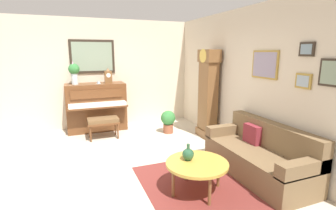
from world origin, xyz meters
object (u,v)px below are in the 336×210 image
object	(u,v)px
mantel_clock	(108,76)
flower_vase	(74,71)
teacup	(99,83)
potted_plant	(168,120)
coffee_table	(197,164)
piano	(97,107)
couch	(259,156)
piano_bench	(103,121)
green_jug	(188,154)
grandfather_clock	(208,96)

from	to	relation	value
mantel_clock	flower_vase	world-z (taller)	flower_vase
mantel_clock	teacup	bearing A→B (deg)	-81.51
mantel_clock	potted_plant	distance (m)	1.87
flower_vase	potted_plant	world-z (taller)	flower_vase
coffee_table	mantel_clock	distance (m)	3.72
piano	couch	world-z (taller)	piano
piano_bench	green_jug	xyz separation A→B (m)	(2.69, 0.85, 0.13)
grandfather_clock	teacup	bearing A→B (deg)	-122.12
piano_bench	couch	distance (m)	3.44
flower_vase	teacup	xyz separation A→B (m)	(0.04, 0.55, -0.29)
couch	mantel_clock	bearing A→B (deg)	-151.43
couch	potted_plant	size ratio (longest dim) A/B	3.39
piano_bench	coffee_table	size ratio (longest dim) A/B	0.80
piano	piano_bench	xyz separation A→B (m)	(0.73, 0.06, -0.20)
piano	piano_bench	size ratio (longest dim) A/B	2.06
coffee_table	piano	bearing A→B (deg)	-164.25
mantel_clock	green_jug	xyz separation A→B (m)	(3.42, 0.59, -0.83)
piano	teacup	bearing A→B (deg)	64.69
piano_bench	couch	xyz separation A→B (m)	(2.70, 2.13, -0.09)
teacup	mantel_clock	bearing A→B (deg)	98.49
piano_bench	couch	bearing A→B (deg)	38.32
mantel_clock	potted_plant	size ratio (longest dim) A/B	0.68
flower_vase	couch	bearing A→B (deg)	37.83
teacup	green_jug	world-z (taller)	teacup
piano	teacup	xyz separation A→B (m)	(0.04, 0.08, 0.61)
potted_plant	flower_vase	bearing A→B (deg)	-113.42
mantel_clock	potted_plant	bearing A→B (deg)	54.86
couch	coffee_table	world-z (taller)	couch
flower_vase	potted_plant	size ratio (longest dim) A/B	1.04
green_jug	mantel_clock	bearing A→B (deg)	-170.28
potted_plant	mantel_clock	bearing A→B (deg)	-125.14
mantel_clock	flower_vase	distance (m)	0.81
piano_bench	mantel_clock	xyz separation A→B (m)	(-0.73, 0.27, 0.96)
piano_bench	mantel_clock	distance (m)	1.23
piano	potted_plant	world-z (taller)	piano
green_jug	flower_vase	bearing A→B (deg)	-158.01
piano_bench	green_jug	distance (m)	2.83
piano	grandfather_clock	size ratio (longest dim) A/B	0.71
grandfather_clock	green_jug	xyz separation A→B (m)	(1.96, -1.45, -0.43)
piano_bench	flower_vase	xyz separation A→B (m)	(-0.73, -0.53, 1.10)
piano	couch	size ratio (longest dim) A/B	0.76
coffee_table	teacup	distance (m)	3.71
potted_plant	piano_bench	bearing A→B (deg)	-96.18
teacup	potted_plant	bearing A→B (deg)	60.48
grandfather_clock	piano	bearing A→B (deg)	-121.90
piano	piano_bench	bearing A→B (deg)	4.69
teacup	piano_bench	bearing A→B (deg)	-1.79
piano	green_jug	bearing A→B (deg)	14.93
grandfather_clock	potted_plant	bearing A→B (deg)	-126.88
teacup	potted_plant	distance (m)	1.96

